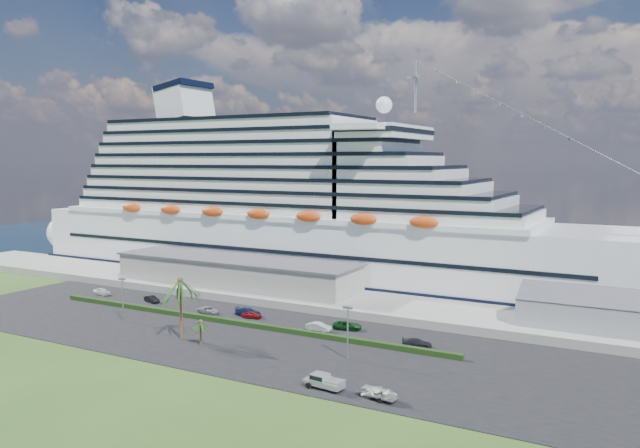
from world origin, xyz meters
The scene contains 22 objects.
ground centered at (0.00, 0.00, 0.00)m, with size 420.00×420.00×0.00m, color #2B4C19.
asphalt_lot centered at (0.00, 11.00, 0.06)m, with size 140.00×38.00×0.12m, color black.
wharf centered at (0.00, 40.00, 0.90)m, with size 240.00×20.00×1.80m, color gray.
water centered at (0.00, 130.00, 0.01)m, with size 420.00×160.00×0.02m, color black.
cruise_ship centered at (-21.53, 64.00, 16.69)m, with size 191.00×38.00×54.00m.
terminal_building centered at (-25.00, 40.00, 5.01)m, with size 61.00×15.00×6.30m.
port_shed centered at (52.00, 40.00, 4.40)m, with size 24.00×12.31×7.37m.
hedge centered at (-8.00, 16.00, 0.57)m, with size 88.00×1.10×0.90m, color black.
lamp_post_left centered at (-28.00, 8.00, 5.34)m, with size 1.60×0.35×8.27m.
lamp_post_right centered at (20.00, 8.00, 5.34)m, with size 1.60×0.35×8.27m.
palm_tall centered at (-10.00, 4.00, 9.20)m, with size 8.82×8.82×11.13m.
palm_short centered at (-4.50, 2.50, 3.67)m, with size 3.53×3.53×4.56m.
parked_car_0 centered at (-49.57, 22.29, 0.89)m, with size 1.83×4.55×1.55m, color white.
parked_car_1 centered at (-34.27, 22.16, 0.83)m, with size 1.50×4.30×1.42m, color black.
parked_car_2 centered at (-17.23, 20.39, 0.77)m, with size 2.16×4.68×1.30m, color #9A9DA3.
parked_car_3 centered at (-9.19, 22.67, 0.90)m, with size 2.17×5.34×1.55m, color #142148.
parked_car_4 centered at (-7.43, 21.40, 0.79)m, with size 1.59×3.95×1.35m, color maroon.
parked_car_5 centered at (8.46, 19.68, 0.90)m, with size 1.65×4.72×1.56m, color silver.
parked_car_6 centered at (12.50, 23.20, 0.86)m, with size 2.45×5.30×1.47m, color #0E3915.
parked_car_7 centered at (27.31, 19.04, 0.84)m, with size 2.00×4.93×1.43m, color black.
pickup_truck centered at (22.71, -4.83, 1.20)m, with size 5.76×2.61×1.97m.
boat_trailer centered at (30.99, -4.97, 1.24)m, with size 6.08×4.36×1.70m.
Camera 1 is at (61.43, -76.55, 31.01)m, focal length 35.00 mm.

